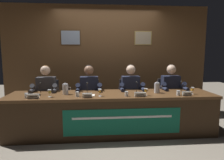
% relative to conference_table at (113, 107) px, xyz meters
% --- Properties ---
extents(ground_plane, '(12.00, 12.00, 0.00)m').
position_rel_conference_table_xyz_m(ground_plane, '(-0.00, 0.12, -0.52)').
color(ground_plane, gray).
extents(wall_back_panelled, '(4.92, 0.14, 2.60)m').
position_rel_conference_table_xyz_m(wall_back_panelled, '(-0.00, 1.48, 0.79)').
color(wall_back_panelled, brown).
rests_on(wall_back_panelled, ground_plane).
extents(conference_table, '(3.72, 0.84, 0.74)m').
position_rel_conference_table_xyz_m(conference_table, '(0.00, 0.00, 0.00)').
color(conference_table, brown).
rests_on(conference_table, ground_plane).
extents(chair_far_left, '(0.44, 0.44, 0.91)m').
position_rel_conference_table_xyz_m(chair_far_left, '(-1.29, 0.72, -0.07)').
color(chair_far_left, black).
rests_on(chair_far_left, ground_plane).
extents(panelist_far_left, '(0.51, 0.48, 1.23)m').
position_rel_conference_table_xyz_m(panelist_far_left, '(-1.29, 0.52, 0.20)').
color(panelist_far_left, black).
rests_on(panelist_far_left, ground_plane).
extents(nameplate_far_left, '(0.19, 0.06, 0.08)m').
position_rel_conference_table_xyz_m(nameplate_far_left, '(-1.32, -0.18, 0.26)').
color(nameplate_far_left, white).
rests_on(nameplate_far_left, conference_table).
extents(juice_glass_far_left, '(0.06, 0.06, 0.12)m').
position_rel_conference_table_xyz_m(juice_glass_far_left, '(-1.08, -0.07, 0.31)').
color(juice_glass_far_left, white).
rests_on(juice_glass_far_left, conference_table).
extents(water_cup_far_left, '(0.06, 0.06, 0.08)m').
position_rel_conference_table_xyz_m(water_cup_far_left, '(-1.43, -0.14, 0.26)').
color(water_cup_far_left, silver).
rests_on(water_cup_far_left, conference_table).
extents(microphone_far_left, '(0.06, 0.17, 0.22)m').
position_rel_conference_table_xyz_m(microphone_far_left, '(-1.29, 0.09, 0.30)').
color(microphone_far_left, black).
rests_on(microphone_far_left, conference_table).
extents(chair_center_left, '(0.44, 0.44, 0.91)m').
position_rel_conference_table_xyz_m(chair_center_left, '(-0.43, 0.72, -0.07)').
color(chair_center_left, black).
rests_on(chair_center_left, ground_plane).
extents(panelist_center_left, '(0.51, 0.48, 1.23)m').
position_rel_conference_table_xyz_m(panelist_center_left, '(-0.43, 0.52, 0.20)').
color(panelist_center_left, black).
rests_on(panelist_center_left, ground_plane).
extents(nameplate_center_left, '(0.16, 0.06, 0.08)m').
position_rel_conference_table_xyz_m(nameplate_center_left, '(-0.44, -0.19, 0.26)').
color(nameplate_center_left, white).
rests_on(nameplate_center_left, conference_table).
extents(juice_glass_center_left, '(0.06, 0.06, 0.12)m').
position_rel_conference_table_xyz_m(juice_glass_center_left, '(-0.23, -0.09, 0.31)').
color(juice_glass_center_left, white).
rests_on(juice_glass_center_left, conference_table).
extents(water_cup_center_left, '(0.06, 0.06, 0.08)m').
position_rel_conference_table_xyz_m(water_cup_center_left, '(-0.61, -0.09, 0.26)').
color(water_cup_center_left, silver).
rests_on(water_cup_center_left, conference_table).
extents(microphone_center_left, '(0.06, 0.17, 0.22)m').
position_rel_conference_table_xyz_m(microphone_center_left, '(-0.45, 0.03, 0.30)').
color(microphone_center_left, black).
rests_on(microphone_center_left, conference_table).
extents(chair_center_right, '(0.44, 0.44, 0.91)m').
position_rel_conference_table_xyz_m(chair_center_right, '(0.42, 0.72, -0.07)').
color(chair_center_right, black).
rests_on(chair_center_right, ground_plane).
extents(panelist_center_right, '(0.51, 0.48, 1.23)m').
position_rel_conference_table_xyz_m(panelist_center_right, '(0.42, 0.52, 0.20)').
color(panelist_center_right, black).
rests_on(panelist_center_right, ground_plane).
extents(nameplate_center_right, '(0.19, 0.06, 0.08)m').
position_rel_conference_table_xyz_m(nameplate_center_right, '(0.45, -0.19, 0.26)').
color(nameplate_center_right, white).
rests_on(nameplate_center_right, conference_table).
extents(juice_glass_center_right, '(0.06, 0.06, 0.12)m').
position_rel_conference_table_xyz_m(juice_glass_center_right, '(0.57, -0.10, 0.31)').
color(juice_glass_center_right, white).
rests_on(juice_glass_center_right, conference_table).
extents(water_cup_center_right, '(0.06, 0.06, 0.08)m').
position_rel_conference_table_xyz_m(water_cup_center_right, '(0.23, -0.13, 0.26)').
color(water_cup_center_right, silver).
rests_on(water_cup_center_right, conference_table).
extents(microphone_center_right, '(0.06, 0.17, 0.22)m').
position_rel_conference_table_xyz_m(microphone_center_right, '(0.46, 0.06, 0.30)').
color(microphone_center_right, black).
rests_on(microphone_center_right, conference_table).
extents(chair_far_right, '(0.44, 0.44, 0.91)m').
position_rel_conference_table_xyz_m(chair_far_right, '(1.28, 0.72, -0.07)').
color(chair_far_right, black).
rests_on(chair_far_right, ground_plane).
extents(panelist_far_right, '(0.51, 0.48, 1.23)m').
position_rel_conference_table_xyz_m(panelist_far_right, '(1.28, 0.52, 0.20)').
color(panelist_far_right, black).
rests_on(panelist_far_right, ground_plane).
extents(nameplate_far_right, '(0.16, 0.06, 0.08)m').
position_rel_conference_table_xyz_m(nameplate_far_right, '(1.27, -0.19, 0.26)').
color(nameplate_far_right, white).
rests_on(nameplate_far_right, conference_table).
extents(juice_glass_far_right, '(0.06, 0.06, 0.12)m').
position_rel_conference_table_xyz_m(juice_glass_far_right, '(1.44, -0.06, 0.31)').
color(juice_glass_far_right, white).
rests_on(juice_glass_far_right, conference_table).
extents(water_cup_far_right, '(0.06, 0.06, 0.08)m').
position_rel_conference_table_xyz_m(water_cup_far_right, '(1.14, -0.14, 0.26)').
color(water_cup_far_right, silver).
rests_on(water_cup_far_right, conference_table).
extents(microphone_far_right, '(0.06, 0.17, 0.22)m').
position_rel_conference_table_xyz_m(microphone_far_right, '(1.31, 0.04, 0.30)').
color(microphone_far_right, black).
rests_on(microphone_far_right, conference_table).
extents(water_pitcher_left_side, '(0.15, 0.10, 0.21)m').
position_rel_conference_table_xyz_m(water_pitcher_left_side, '(-0.84, 0.13, 0.32)').
color(water_pitcher_left_side, silver).
rests_on(water_pitcher_left_side, conference_table).
extents(water_pitcher_right_side, '(0.15, 0.10, 0.21)m').
position_rel_conference_table_xyz_m(water_pitcher_right_side, '(0.84, 0.12, 0.32)').
color(water_pitcher_right_side, silver).
rests_on(water_pitcher_right_side, conference_table).
extents(document_stack_center_left, '(0.22, 0.16, 0.01)m').
position_rel_conference_table_xyz_m(document_stack_center_left, '(-0.42, -0.04, 0.23)').
color(document_stack_center_left, white).
rests_on(document_stack_center_left, conference_table).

